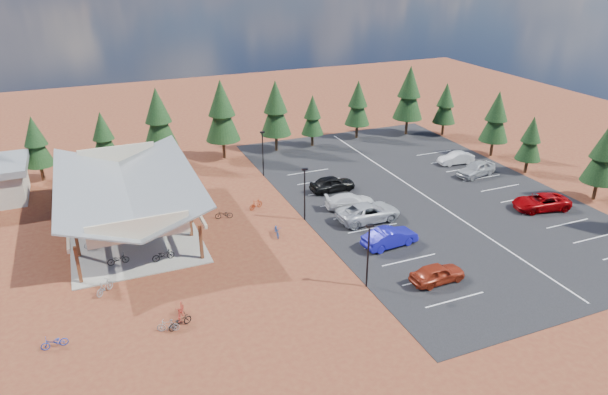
# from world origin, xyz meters

# --- Properties ---
(ground) EXTENTS (140.00, 140.00, 0.00)m
(ground) POSITION_xyz_m (0.00, 0.00, 0.00)
(ground) COLOR maroon
(ground) RESTS_ON ground
(asphalt_lot) EXTENTS (27.00, 44.00, 0.04)m
(asphalt_lot) POSITION_xyz_m (18.50, 3.00, 0.02)
(asphalt_lot) COLOR black
(asphalt_lot) RESTS_ON ground
(concrete_pad) EXTENTS (10.60, 18.60, 0.10)m
(concrete_pad) POSITION_xyz_m (-10.00, 7.00, 0.05)
(concrete_pad) COLOR gray
(concrete_pad) RESTS_ON ground
(bike_pavilion) EXTENTS (11.65, 19.40, 4.97)m
(bike_pavilion) POSITION_xyz_m (-10.00, 7.00, 3.82)
(bike_pavilion) COLOR #4F2616
(bike_pavilion) RESTS_ON concrete_pad
(lamp_post_0) EXTENTS (0.50, 0.25, 5.14)m
(lamp_post_0) POSITION_xyz_m (5.00, -10.00, 2.98)
(lamp_post_0) COLOR black
(lamp_post_0) RESTS_ON ground
(lamp_post_1) EXTENTS (0.50, 0.25, 5.14)m
(lamp_post_1) POSITION_xyz_m (5.00, 2.00, 2.98)
(lamp_post_1) COLOR black
(lamp_post_1) RESTS_ON ground
(lamp_post_2) EXTENTS (0.50, 0.25, 5.14)m
(lamp_post_2) POSITION_xyz_m (5.00, 14.00, 2.98)
(lamp_post_2) COLOR black
(lamp_post_2) RESTS_ON ground
(trash_bin_0) EXTENTS (0.60, 0.60, 0.90)m
(trash_bin_0) POSITION_xyz_m (-4.99, 5.42, 0.45)
(trash_bin_0) COLOR #3F2716
(trash_bin_0) RESTS_ON ground
(trash_bin_1) EXTENTS (0.60, 0.60, 0.90)m
(trash_bin_1) POSITION_xyz_m (-4.44, 6.38, 0.45)
(trash_bin_1) COLOR #3F2716
(trash_bin_1) RESTS_ON ground
(pine_1) EXTENTS (3.09, 3.09, 7.20)m
(pine_1) POSITION_xyz_m (-17.72, 21.99, 4.39)
(pine_1) COLOR #382314
(pine_1) RESTS_ON ground
(pine_2) EXTENTS (3.04, 3.04, 7.09)m
(pine_2) POSITION_xyz_m (-10.93, 21.53, 4.32)
(pine_2) COLOR #382314
(pine_2) RESTS_ON ground
(pine_3) EXTENTS (3.91, 3.91, 9.10)m
(pine_3) POSITION_xyz_m (-4.75, 22.10, 5.56)
(pine_3) COLOR #382314
(pine_3) RESTS_ON ground
(pine_4) EXTENTS (4.10, 4.10, 9.55)m
(pine_4) POSITION_xyz_m (2.46, 21.29, 5.84)
(pine_4) COLOR #382314
(pine_4) RESTS_ON ground
(pine_5) EXTENTS (3.81, 3.81, 8.88)m
(pine_5) POSITION_xyz_m (9.23, 21.45, 5.42)
(pine_5) COLOR #382314
(pine_5) RESTS_ON ground
(pine_6) EXTENTS (2.85, 2.85, 6.63)m
(pine_6) POSITION_xyz_m (14.15, 21.45, 4.04)
(pine_6) COLOR #382314
(pine_6) RESTS_ON ground
(pine_7) EXTENTS (3.33, 3.33, 7.76)m
(pine_7) POSITION_xyz_m (21.00, 22.27, 4.73)
(pine_7) COLOR #382314
(pine_7) RESTS_ON ground
(pine_8) EXTENTS (4.02, 4.02, 9.36)m
(pine_8) POSITION_xyz_m (28.03, 21.07, 5.72)
(pine_8) COLOR #382314
(pine_8) RESTS_ON ground
(pine_10) EXTENTS (3.39, 3.39, 7.89)m
(pine_10) POSITION_xyz_m (33.77, -4.84, 4.82)
(pine_10) COLOR #382314
(pine_10) RESTS_ON ground
(pine_11) EXTENTS (2.81, 2.81, 6.55)m
(pine_11) POSITION_xyz_m (32.75, 3.56, 3.99)
(pine_11) COLOR #382314
(pine_11) RESTS_ON ground
(pine_12) EXTENTS (3.44, 3.44, 8.02)m
(pine_12) POSITION_xyz_m (32.96, 9.60, 4.90)
(pine_12) COLOR #382314
(pine_12) RESTS_ON ground
(pine_13) EXTENTS (3.06, 3.06, 7.14)m
(pine_13) POSITION_xyz_m (32.49, 18.94, 4.36)
(pine_13) COLOR #382314
(pine_13) RESTS_ON ground
(bike_0) EXTENTS (1.70, 0.62, 0.89)m
(bike_0) POSITION_xyz_m (-11.76, 0.19, 0.54)
(bike_0) COLOR black
(bike_0) RESTS_ON concrete_pad
(bike_1) EXTENTS (1.66, 0.81, 0.96)m
(bike_1) POSITION_xyz_m (-13.41, 3.81, 0.58)
(bike_1) COLOR gray
(bike_1) RESTS_ON concrete_pad
(bike_2) EXTENTS (1.83, 0.77, 0.93)m
(bike_2) POSITION_xyz_m (-11.58, 9.12, 0.57)
(bike_2) COLOR #263E95
(bike_2) RESTS_ON concrete_pad
(bike_3) EXTENTS (1.70, 0.98, 0.99)m
(bike_3) POSITION_xyz_m (-13.61, 13.65, 0.59)
(bike_3) COLOR maroon
(bike_3) RESTS_ON concrete_pad
(bike_4) EXTENTS (1.88, 0.86, 0.95)m
(bike_4) POSITION_xyz_m (-8.35, -0.54, 0.58)
(bike_4) COLOR black
(bike_4) RESTS_ON concrete_pad
(bike_5) EXTENTS (1.82, 0.59, 1.08)m
(bike_5) POSITION_xyz_m (-7.83, 4.09, 0.64)
(bike_5) COLOR #93969B
(bike_5) RESTS_ON concrete_pad
(bike_6) EXTENTS (1.94, 1.19, 0.96)m
(bike_6) POSITION_xyz_m (-8.09, 8.65, 0.58)
(bike_6) COLOR #232D99
(bike_6) RESTS_ON concrete_pad
(bike_7) EXTENTS (1.78, 0.58, 1.06)m
(bike_7) POSITION_xyz_m (-7.73, 12.16, 0.63)
(bike_7) COLOR maroon
(bike_7) RESTS_ON concrete_pad
(bike_9) EXTENTS (1.58, 1.60, 1.05)m
(bike_9) POSITION_xyz_m (-13.02, -3.51, 0.53)
(bike_9) COLOR gray
(bike_9) RESTS_ON ground
(bike_10) EXTENTS (1.65, 0.67, 0.85)m
(bike_10) POSITION_xyz_m (-16.38, -8.64, 0.43)
(bike_10) COLOR #1232A0
(bike_10) RESTS_ON ground
(bike_11) EXTENTS (1.12, 1.85, 1.08)m
(bike_11) POSITION_xyz_m (-8.48, -8.56, 0.54)
(bike_11) COLOR maroon
(bike_11) RESTS_ON ground
(bike_12) EXTENTS (1.83, 1.23, 0.91)m
(bike_12) POSITION_xyz_m (-8.71, -9.57, 0.45)
(bike_12) COLOR black
(bike_12) RESTS_ON ground
(bike_13) EXTENTS (1.53, 0.82, 0.88)m
(bike_13) POSITION_xyz_m (-9.51, -9.68, 0.44)
(bike_13) COLOR gray
(bike_13) RESTS_ON ground
(bike_14) EXTENTS (1.00, 1.95, 0.98)m
(bike_14) POSITION_xyz_m (1.58, 0.10, 0.49)
(bike_14) COLOR navy
(bike_14) RESTS_ON ground
(bike_15) EXTENTS (1.66, 1.09, 0.97)m
(bike_15) POSITION_xyz_m (1.56, 6.03, 0.49)
(bike_15) COLOR maroon
(bike_15) RESTS_ON ground
(bike_16) EXTENTS (1.74, 0.93, 0.87)m
(bike_16) POSITION_xyz_m (-1.86, 5.13, 0.43)
(bike_16) COLOR black
(bike_16) RESTS_ON ground
(car_0) EXTENTS (4.36, 1.86, 1.47)m
(car_0) POSITION_xyz_m (10.18, -11.51, 0.77)
(car_0) COLOR maroon
(car_0) RESTS_ON asphalt_lot
(car_1) EXTENTS (5.05, 2.20, 1.61)m
(car_1) POSITION_xyz_m (9.74, -5.33, 0.85)
(car_1) COLOR #1614A1
(car_1) RESTS_ON asphalt_lot
(car_2) EXTENTS (6.11, 2.94, 1.68)m
(car_2) POSITION_xyz_m (10.39, -0.40, 0.88)
(car_2) COLOR #B0B3B8
(car_2) RESTS_ON asphalt_lot
(car_3) EXTENTS (5.11, 2.74, 1.41)m
(car_3) POSITION_xyz_m (10.07, 2.69, 0.74)
(car_3) COLOR silver
(car_3) RESTS_ON asphalt_lot
(car_4) EXTENTS (4.80, 2.04, 1.62)m
(car_4) POSITION_xyz_m (10.26, 7.12, 0.85)
(car_4) COLOR black
(car_4) RESTS_ON asphalt_lot
(car_6) EXTENTS (5.84, 3.56, 1.51)m
(car_6) POSITION_xyz_m (26.95, -4.65, 0.80)
(car_6) COLOR #920205
(car_6) RESTS_ON asphalt_lot
(car_8) EXTENTS (5.08, 2.83, 1.64)m
(car_8) POSITION_xyz_m (26.84, 4.83, 0.86)
(car_8) COLOR #999DA0
(car_8) RESTS_ON asphalt_lot
(car_9) EXTENTS (4.32, 1.77, 1.39)m
(car_9) POSITION_xyz_m (27.08, 8.79, 0.74)
(car_9) COLOR silver
(car_9) RESTS_ON asphalt_lot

